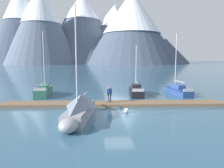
{
  "coord_description": "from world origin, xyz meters",
  "views": [
    {
      "loc": [
        -2.27,
        -17.39,
        4.96
      ],
      "look_at": [
        0.0,
        6.0,
        2.0
      ],
      "focal_mm": 33.24,
      "sensor_mm": 36.0,
      "label": 1
    }
  ],
  "objects_px": {
    "sailboat_mid_dock_starboard": "(176,90)",
    "mooring_buoy_channel_marker": "(126,110)",
    "person_on_dock": "(109,93)",
    "sailboat_second_berth": "(80,108)",
    "sailboat_mid_dock_port": "(136,90)",
    "sailboat_nearest_berth": "(44,91)"
  },
  "relations": [
    {
      "from": "sailboat_mid_dock_starboard",
      "to": "mooring_buoy_channel_marker",
      "type": "relative_size",
      "value": 16.15
    },
    {
      "from": "person_on_dock",
      "to": "mooring_buoy_channel_marker",
      "type": "distance_m",
      "value": 3.71
    },
    {
      "from": "sailboat_second_berth",
      "to": "sailboat_mid_dock_port",
      "type": "distance_m",
      "value": 12.97
    },
    {
      "from": "sailboat_mid_dock_port",
      "to": "sailboat_mid_dock_starboard",
      "type": "height_order",
      "value": "sailboat_mid_dock_starboard"
    },
    {
      "from": "sailboat_nearest_berth",
      "to": "sailboat_second_berth",
      "type": "height_order",
      "value": "sailboat_second_berth"
    },
    {
      "from": "sailboat_mid_dock_port",
      "to": "sailboat_nearest_berth",
      "type": "bearing_deg",
      "value": 178.36
    },
    {
      "from": "person_on_dock",
      "to": "mooring_buoy_channel_marker",
      "type": "bearing_deg",
      "value": -69.04
    },
    {
      "from": "sailboat_mid_dock_starboard",
      "to": "mooring_buoy_channel_marker",
      "type": "bearing_deg",
      "value": -132.75
    },
    {
      "from": "sailboat_nearest_berth",
      "to": "sailboat_second_berth",
      "type": "relative_size",
      "value": 0.95
    },
    {
      "from": "sailboat_nearest_berth",
      "to": "mooring_buoy_channel_marker",
      "type": "distance_m",
      "value": 13.49
    },
    {
      "from": "sailboat_nearest_berth",
      "to": "person_on_dock",
      "type": "height_order",
      "value": "sailboat_nearest_berth"
    },
    {
      "from": "sailboat_mid_dock_port",
      "to": "mooring_buoy_channel_marker",
      "type": "relative_size",
      "value": 12.85
    },
    {
      "from": "sailboat_second_berth",
      "to": "mooring_buoy_channel_marker",
      "type": "height_order",
      "value": "sailboat_second_berth"
    },
    {
      "from": "mooring_buoy_channel_marker",
      "to": "sailboat_mid_dock_starboard",
      "type": "bearing_deg",
      "value": 47.25
    },
    {
      "from": "sailboat_mid_dock_starboard",
      "to": "person_on_dock",
      "type": "xyz_separation_m",
      "value": [
        -9.86,
        -5.96,
        0.7
      ]
    },
    {
      "from": "sailboat_mid_dock_port",
      "to": "person_on_dock",
      "type": "xyz_separation_m",
      "value": [
        -4.09,
        -5.97,
        0.67
      ]
    },
    {
      "from": "sailboat_nearest_berth",
      "to": "sailboat_mid_dock_port",
      "type": "xyz_separation_m",
      "value": [
        12.24,
        -0.35,
        -0.06
      ]
    },
    {
      "from": "sailboat_second_berth",
      "to": "person_on_dock",
      "type": "relative_size",
      "value": 5.24
    },
    {
      "from": "sailboat_second_berth",
      "to": "person_on_dock",
      "type": "bearing_deg",
      "value": 60.25
    },
    {
      "from": "sailboat_mid_dock_starboard",
      "to": "person_on_dock",
      "type": "height_order",
      "value": "sailboat_mid_dock_starboard"
    },
    {
      "from": "sailboat_mid_dock_port",
      "to": "sailboat_mid_dock_starboard",
      "type": "xyz_separation_m",
      "value": [
        5.76,
        -0.0,
        -0.03
      ]
    },
    {
      "from": "person_on_dock",
      "to": "sailboat_nearest_berth",
      "type": "bearing_deg",
      "value": 142.23
    }
  ]
}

